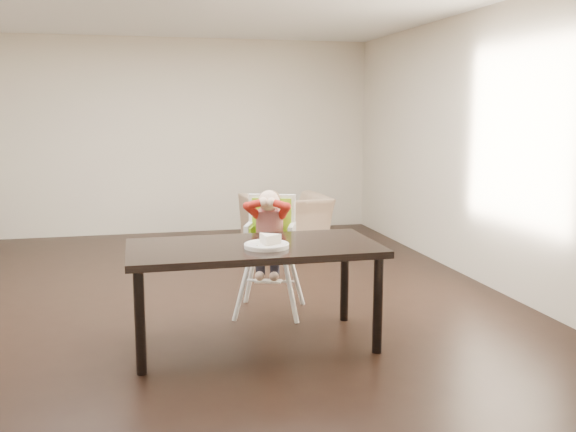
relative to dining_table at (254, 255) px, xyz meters
The scene contains 6 objects.
ground 1.41m from the dining_table, 112.43° to the left, with size 7.00×7.00×0.00m, color black.
room_walls 1.72m from the dining_table, 112.43° to the left, with size 6.02×7.02×2.71m.
dining_table is the anchor object (origin of this frame).
high_chair 0.79m from the dining_table, 69.55° to the left, with size 0.56×0.56×1.05m.
plate 0.18m from the dining_table, 54.91° to the right, with size 0.36×0.36×0.09m.
armchair 3.47m from the dining_table, 72.90° to the left, with size 1.01×0.65×0.88m, color tan.
Camera 1 is at (-0.34, -5.61, 1.70)m, focal length 40.00 mm.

